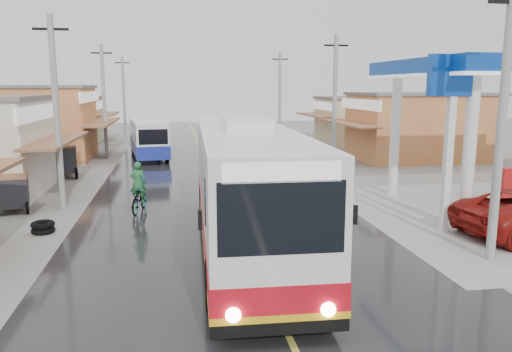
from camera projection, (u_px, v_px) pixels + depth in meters
The scene contains 12 objects.
ground at pixel (260, 275), 13.79m from camera, with size 120.00×120.00×0.00m, color slate.
road at pixel (214, 178), 28.35m from camera, with size 12.00×90.00×0.02m, color black.
centre_line at pixel (214, 177), 28.35m from camera, with size 0.15×90.00×0.01m, color #D8CC4C.
shopfronts_right at pixel (487, 179), 27.87m from camera, with size 11.00×44.00×4.80m, color silver, non-canonical shape.
utility_poles_left at pixel (89, 178), 28.19m from camera, with size 1.60×50.00×8.00m, color gray, non-canonical shape.
utility_poles_right at pixel (333, 174), 29.48m from camera, with size 1.60×36.00×8.00m, color gray, non-canonical shape.
coach_bus at pixel (245, 186), 15.92m from camera, with size 3.44×13.42×4.16m.
second_bus at pixel (148, 138), 35.96m from camera, with size 3.20×8.33×2.69m.
cyclist at pixel (139, 195), 20.52m from camera, with size 1.06×2.08×2.13m.
tricycle_near at pixel (12, 190), 20.70m from camera, with size 1.73×2.09×1.54m.
tricycle_far at pixel (62, 158), 28.43m from camera, with size 2.16×2.57×1.88m.
tyre_stack at pixel (43, 227), 17.66m from camera, with size 0.82×0.82×0.42m.
Camera 1 is at (-2.25, -12.89, 5.14)m, focal length 35.00 mm.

